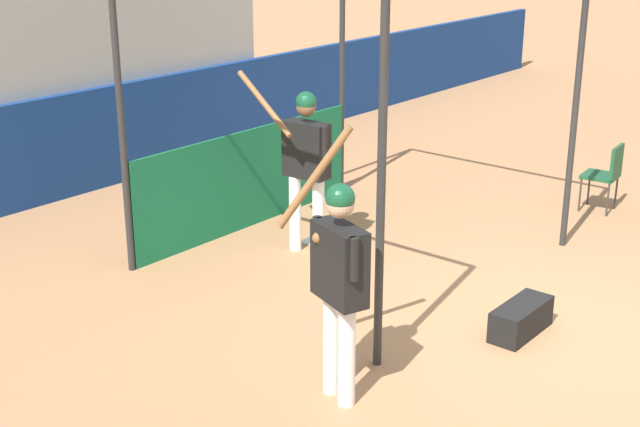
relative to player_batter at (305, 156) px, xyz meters
The scene contains 9 objects.
ground_plane 3.10m from the player_batter, 93.30° to the right, with size 60.00×60.00×0.00m, color #A8754C.
outfield_wall 3.63m from the player_batter, 92.66° to the left, with size 24.00×0.12×1.33m.
bleacher_section 4.87m from the player_batter, 91.97° to the left, with size 6.50×2.40×2.61m.
batting_cage 0.50m from the player_batter, 65.74° to the left, with size 3.57×3.21×3.02m.
home_plate 1.12m from the player_batter, ahead, with size 0.44×0.44×0.02m.
player_batter is the anchor object (origin of this frame).
player_waiting 3.08m from the player_batter, 135.03° to the right, with size 0.56×0.86×2.06m.
folding_chair 3.92m from the player_batter, 30.77° to the right, with size 0.44×0.44×0.84m.
equipment_bag 2.92m from the player_batter, 96.47° to the right, with size 0.70×0.28×0.28m.
Camera 1 is at (-6.73, -2.99, 3.59)m, focal length 50.00 mm.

